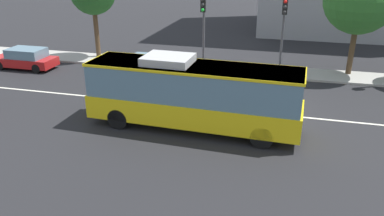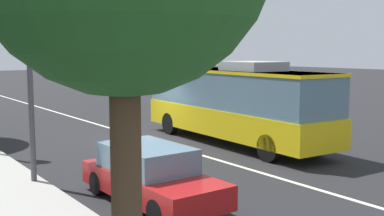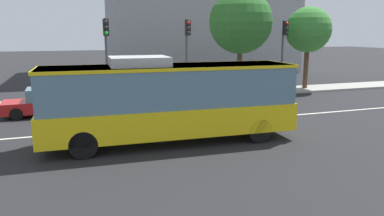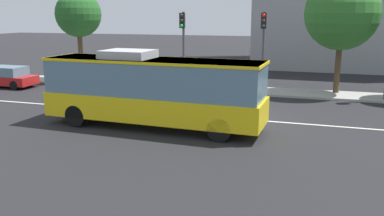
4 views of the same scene
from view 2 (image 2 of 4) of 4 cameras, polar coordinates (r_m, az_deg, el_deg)
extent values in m
plane|color=black|center=(21.63, -5.97, -3.55)|extent=(160.00, 160.00, 0.00)
cube|color=silver|center=(21.63, -5.97, -3.53)|extent=(76.00, 0.16, 0.01)
cube|color=yellow|center=(20.22, 4.99, -1.46)|extent=(10.09, 2.88, 1.10)
cube|color=slate|center=(20.07, 5.03, 2.32)|extent=(9.88, 2.79, 1.58)
cube|color=yellow|center=(20.03, 5.05, 4.39)|extent=(9.99, 2.85, 0.12)
cube|color=#B2B2B2|center=(19.09, 7.30, 4.97)|extent=(2.27, 1.88, 0.36)
cylinder|color=black|center=(22.45, -2.63, -1.84)|extent=(1.01, 0.34, 1.00)
cylinder|color=black|center=(23.63, 1.96, -1.40)|extent=(1.01, 0.34, 1.00)
cylinder|color=black|center=(17.05, 9.17, -4.70)|extent=(1.01, 0.34, 1.00)
cylinder|color=black|center=(18.58, 14.19, -3.87)|extent=(1.01, 0.34, 1.00)
cube|color=#B21919|center=(12.40, -4.76, -8.91)|extent=(4.54, 1.90, 0.60)
cube|color=slate|center=(12.46, -5.41, -5.90)|extent=(2.56, 1.71, 0.64)
cylinder|color=black|center=(11.74, 2.59, -10.85)|extent=(0.64, 0.23, 0.64)
cylinder|color=black|center=(10.84, -4.12, -12.37)|extent=(0.64, 0.23, 0.64)
cylinder|color=black|center=(14.09, -5.24, -7.84)|extent=(0.64, 0.23, 0.64)
cylinder|color=black|center=(13.36, -11.17, -8.77)|extent=(0.64, 0.23, 0.64)
cylinder|color=#47474C|center=(14.34, -18.66, 1.34)|extent=(0.16, 0.16, 5.20)
cube|color=black|center=(14.39, -17.90, 9.56)|extent=(0.33, 0.29, 0.96)
sphere|color=#2D2D2D|center=(14.46, -17.37, 10.84)|extent=(0.22, 0.22, 0.22)
sphere|color=#2D2D2D|center=(14.44, -17.33, 9.57)|extent=(0.22, 0.22, 0.22)
sphere|color=#1ED838|center=(14.43, -17.28, 8.30)|extent=(0.22, 0.22, 0.22)
camera|label=1|loc=(35.19, 21.39, 13.02)|focal=35.70mm
camera|label=3|loc=(29.12, 31.56, 6.74)|focal=34.10mm
camera|label=4|loc=(36.80, 17.66, 8.24)|focal=37.59mm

